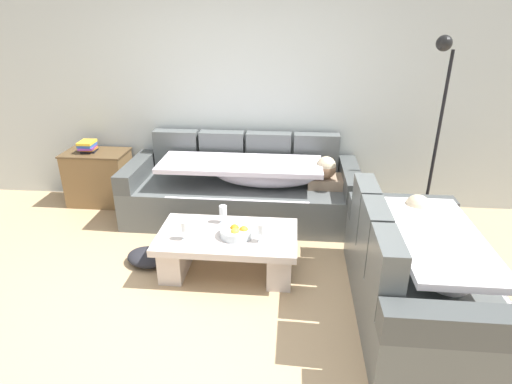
{
  "coord_description": "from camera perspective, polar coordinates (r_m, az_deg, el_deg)",
  "views": [
    {
      "loc": [
        0.65,
        -2.58,
        2.15
      ],
      "look_at": [
        0.32,
        1.07,
        0.55
      ],
      "focal_mm": 29.45,
      "sensor_mm": 36.0,
      "label": 1
    }
  ],
  "objects": [
    {
      "name": "open_magazine",
      "position": [
        3.67,
        0.79,
        -5.24
      ],
      "size": [
        0.34,
        0.3,
        0.01
      ],
      "primitive_type": "cube",
      "rotation": [
        0.0,
        0.0,
        -0.38
      ],
      "color": "white",
      "rests_on": "coffee_table"
    },
    {
      "name": "wine_glass_near_left",
      "position": [
        3.54,
        -9.62,
        -4.72
      ],
      "size": [
        0.07,
        0.07,
        0.17
      ],
      "color": "silver",
      "rests_on": "coffee_table"
    },
    {
      "name": "floor_lamp",
      "position": [
        4.41,
        23.16,
        8.11
      ],
      "size": [
        0.33,
        0.31,
        1.95
      ],
      "color": "black",
      "rests_on": "ground_plane"
    },
    {
      "name": "wine_glass_far_back",
      "position": [
        3.77,
        -4.5,
        -2.59
      ],
      "size": [
        0.07,
        0.07,
        0.17
      ],
      "color": "silver",
      "rests_on": "coffee_table"
    },
    {
      "name": "crumpled_garment",
      "position": [
        4.03,
        -14.45,
        -8.56
      ],
      "size": [
        0.48,
        0.43,
        0.12
      ],
      "primitive_type": "ellipsoid",
      "rotation": [
        0.0,
        0.0,
        2.82
      ],
      "color": "#232328",
      "rests_on": "ground_plane"
    },
    {
      "name": "couch_near_window",
      "position": [
        3.42,
        21.13,
        -10.39
      ],
      "size": [
        0.92,
        1.71,
        0.88
      ],
      "rotation": [
        0.0,
        0.0,
        1.57
      ],
      "color": "#545958",
      "rests_on": "ground_plane"
    },
    {
      "name": "side_cabinet",
      "position": [
        5.31,
        -20.54,
        1.85
      ],
      "size": [
        0.72,
        0.44,
        0.64
      ],
      "color": "brown",
      "rests_on": "ground_plane"
    },
    {
      "name": "wine_glass_near_right",
      "position": [
        3.45,
        0.78,
        -5.1
      ],
      "size": [
        0.07,
        0.07,
        0.17
      ],
      "color": "silver",
      "rests_on": "coffee_table"
    },
    {
      "name": "fruit_bowl",
      "position": [
        3.57,
        -2.65,
        -5.43
      ],
      "size": [
        0.28,
        0.28,
        0.1
      ],
      "color": "silver",
      "rests_on": "coffee_table"
    },
    {
      "name": "coffee_table",
      "position": [
        3.71,
        -3.86,
        -7.56
      ],
      "size": [
        1.2,
        0.68,
        0.38
      ],
      "color": "beige",
      "rests_on": "ground_plane"
    },
    {
      "name": "ground_plane",
      "position": [
        3.42,
        -7.19,
        -15.59
      ],
      "size": [
        14.0,
        14.0,
        0.0
      ],
      "primitive_type": "plane",
      "color": "tan"
    },
    {
      "name": "book_stack_on_cabinet",
      "position": [
        5.22,
        -21.89,
        5.8
      ],
      "size": [
        0.19,
        0.23,
        0.13
      ],
      "color": "black",
      "rests_on": "side_cabinet"
    },
    {
      "name": "couch_along_wall",
      "position": [
        4.61,
        -1.38,
        0.28
      ],
      "size": [
        2.5,
        0.92,
        0.88
      ],
      "color": "#545958",
      "rests_on": "ground_plane"
    },
    {
      "name": "back_wall",
      "position": [
        4.84,
        -2.63,
        14.03
      ],
      "size": [
        9.0,
        0.1,
        2.7
      ],
      "primitive_type": "cube",
      "color": "#B6BFBD",
      "rests_on": "ground_plane"
    }
  ]
}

